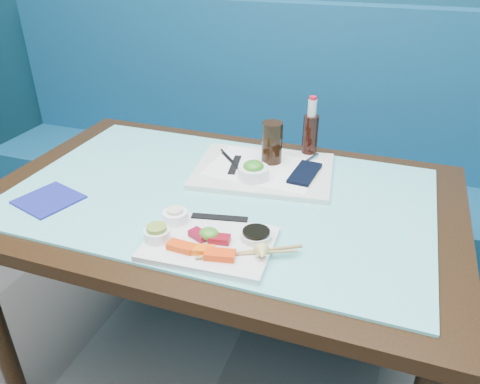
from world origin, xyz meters
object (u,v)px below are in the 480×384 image
(serving_tray, at_px, (263,171))
(seaweed_bowl, at_px, (253,173))
(cola_glass, at_px, (272,143))
(booth_bench, at_px, (286,182))
(cola_bottle_body, at_px, (310,137))
(dining_table, at_px, (221,219))
(sashimi_plate, at_px, (209,244))
(blue_napkin, at_px, (49,200))

(serving_tray, distance_m, seaweed_bowl, 0.08)
(cola_glass, bearing_deg, seaweed_bowl, -98.75)
(booth_bench, distance_m, cola_bottle_body, 0.70)
(booth_bench, height_order, serving_tray, booth_bench)
(dining_table, bearing_deg, cola_glass, 67.40)
(sashimi_plate, height_order, seaweed_bowl, seaweed_bowl)
(serving_tray, bearing_deg, dining_table, -123.76)
(cola_bottle_body, relative_size, blue_napkin, 0.95)
(sashimi_plate, bearing_deg, cola_bottle_body, 75.67)
(sashimi_plate, distance_m, cola_bottle_body, 0.62)
(sashimi_plate, height_order, blue_napkin, sashimi_plate)
(dining_table, relative_size, sashimi_plate, 4.50)
(dining_table, xyz_separation_m, cola_bottle_body, (0.19, 0.34, 0.16))
(dining_table, height_order, cola_bottle_body, cola_bottle_body)
(seaweed_bowl, bearing_deg, serving_tray, 82.41)
(cola_bottle_body, bearing_deg, sashimi_plate, -101.05)
(cola_bottle_body, height_order, blue_napkin, cola_bottle_body)
(dining_table, xyz_separation_m, serving_tray, (0.08, 0.17, 0.10))
(serving_tray, xyz_separation_m, seaweed_bowl, (-0.01, -0.07, 0.03))
(cola_bottle_body, bearing_deg, booth_bench, 111.34)
(cola_glass, bearing_deg, sashimi_plate, -92.12)
(dining_table, bearing_deg, serving_tray, 63.78)
(booth_bench, height_order, dining_table, booth_bench)
(serving_tray, height_order, cola_bottle_body, cola_bottle_body)
(sashimi_plate, relative_size, seaweed_bowl, 3.28)
(booth_bench, xyz_separation_m, cola_glass, (0.09, -0.61, 0.47))
(sashimi_plate, bearing_deg, blue_napkin, 171.27)
(sashimi_plate, xyz_separation_m, serving_tray, (0.01, 0.43, 0.00))
(dining_table, bearing_deg, blue_napkin, -155.23)
(dining_table, height_order, sashimi_plate, sashimi_plate)
(serving_tray, bearing_deg, cola_glass, 72.16)
(cola_glass, height_order, cola_bottle_body, cola_glass)
(sashimi_plate, relative_size, cola_glass, 2.25)
(cola_bottle_body, bearing_deg, serving_tray, -122.21)
(booth_bench, xyz_separation_m, serving_tray, (0.08, -0.67, 0.39))
(booth_bench, bearing_deg, sashimi_plate, -86.06)
(cola_glass, distance_m, blue_napkin, 0.70)
(booth_bench, distance_m, serving_tray, 0.78)
(seaweed_bowl, relative_size, cola_bottle_body, 0.64)
(sashimi_plate, distance_m, serving_tray, 0.43)
(sashimi_plate, distance_m, cola_glass, 0.49)
(dining_table, xyz_separation_m, blue_napkin, (-0.45, -0.21, 0.09))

